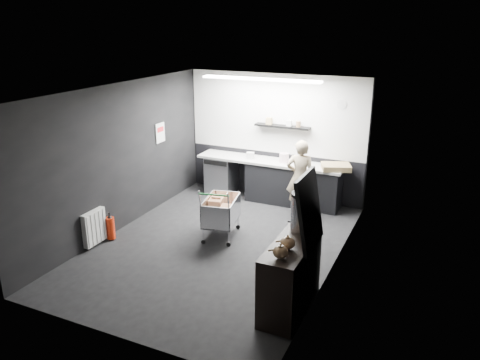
% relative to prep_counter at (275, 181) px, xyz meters
% --- Properties ---
extents(floor, '(5.50, 5.50, 0.00)m').
position_rel_prep_counter_xyz_m(floor, '(-0.14, -2.42, -0.46)').
color(floor, black).
rests_on(floor, ground).
extents(ceiling, '(5.50, 5.50, 0.00)m').
position_rel_prep_counter_xyz_m(ceiling, '(-0.14, -2.42, 2.24)').
color(ceiling, silver).
rests_on(ceiling, wall_back).
extents(wall_back, '(5.50, 0.00, 5.50)m').
position_rel_prep_counter_xyz_m(wall_back, '(-0.14, 0.33, 0.89)').
color(wall_back, black).
rests_on(wall_back, floor).
extents(wall_front, '(5.50, 0.00, 5.50)m').
position_rel_prep_counter_xyz_m(wall_front, '(-0.14, -5.17, 0.89)').
color(wall_front, black).
rests_on(wall_front, floor).
extents(wall_left, '(0.00, 5.50, 5.50)m').
position_rel_prep_counter_xyz_m(wall_left, '(-2.14, -2.42, 0.89)').
color(wall_left, black).
rests_on(wall_left, floor).
extents(wall_right, '(0.00, 5.50, 5.50)m').
position_rel_prep_counter_xyz_m(wall_right, '(1.86, -2.42, 0.89)').
color(wall_right, black).
rests_on(wall_right, floor).
extents(kitchen_wall_panel, '(3.95, 0.02, 1.70)m').
position_rel_prep_counter_xyz_m(kitchen_wall_panel, '(-0.14, 0.31, 1.39)').
color(kitchen_wall_panel, silver).
rests_on(kitchen_wall_panel, wall_back).
extents(dado_panel, '(3.95, 0.02, 1.00)m').
position_rel_prep_counter_xyz_m(dado_panel, '(-0.14, 0.31, 0.04)').
color(dado_panel, black).
rests_on(dado_panel, wall_back).
extents(floating_shelf, '(1.20, 0.22, 0.04)m').
position_rel_prep_counter_xyz_m(floating_shelf, '(0.06, 0.20, 1.16)').
color(floating_shelf, black).
rests_on(floating_shelf, wall_back).
extents(wall_clock, '(0.20, 0.03, 0.20)m').
position_rel_prep_counter_xyz_m(wall_clock, '(1.26, 0.30, 1.69)').
color(wall_clock, silver).
rests_on(wall_clock, wall_back).
extents(poster, '(0.02, 0.30, 0.40)m').
position_rel_prep_counter_xyz_m(poster, '(-2.12, -1.12, 1.09)').
color(poster, silver).
rests_on(poster, wall_left).
extents(poster_red_band, '(0.02, 0.22, 0.10)m').
position_rel_prep_counter_xyz_m(poster_red_band, '(-2.11, -1.12, 1.16)').
color(poster_red_band, red).
rests_on(poster_red_band, poster).
extents(radiator, '(0.10, 0.50, 0.60)m').
position_rel_prep_counter_xyz_m(radiator, '(-2.08, -3.32, -0.11)').
color(radiator, silver).
rests_on(radiator, wall_left).
extents(ceiling_strip, '(2.40, 0.20, 0.04)m').
position_rel_prep_counter_xyz_m(ceiling_strip, '(-0.14, -0.57, 2.21)').
color(ceiling_strip, white).
rests_on(ceiling_strip, ceiling).
extents(prep_counter, '(3.20, 0.61, 0.90)m').
position_rel_prep_counter_xyz_m(prep_counter, '(0.00, 0.00, 0.00)').
color(prep_counter, black).
rests_on(prep_counter, floor).
extents(person, '(0.63, 0.49, 1.54)m').
position_rel_prep_counter_xyz_m(person, '(0.70, -0.45, 0.31)').
color(person, beige).
rests_on(person, floor).
extents(shopping_cart, '(0.71, 1.01, 0.99)m').
position_rel_prep_counter_xyz_m(shopping_cart, '(-0.26, -2.06, 0.01)').
color(shopping_cart, silver).
rests_on(shopping_cart, floor).
extents(sideboard, '(0.55, 1.29, 1.93)m').
position_rel_prep_counter_xyz_m(sideboard, '(1.61, -3.65, 0.15)').
color(sideboard, black).
rests_on(sideboard, floor).
extents(fire_extinguisher, '(0.15, 0.15, 0.50)m').
position_rel_prep_counter_xyz_m(fire_extinguisher, '(-1.99, -3.02, -0.22)').
color(fire_extinguisher, red).
rests_on(fire_extinguisher, floor).
extents(cardboard_box, '(0.68, 0.60, 0.11)m').
position_rel_prep_counter_xyz_m(cardboard_box, '(1.31, -0.05, 0.50)').
color(cardboard_box, '#9A8352').
rests_on(cardboard_box, prep_counter).
extents(pink_tub, '(0.20, 0.20, 0.20)m').
position_rel_prep_counter_xyz_m(pink_tub, '(0.20, 0.00, 0.54)').
color(pink_tub, silver).
rests_on(pink_tub, prep_counter).
extents(white_container, '(0.19, 0.16, 0.14)m').
position_rel_prep_counter_xyz_m(white_container, '(-0.56, -0.05, 0.51)').
color(white_container, silver).
rests_on(white_container, prep_counter).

